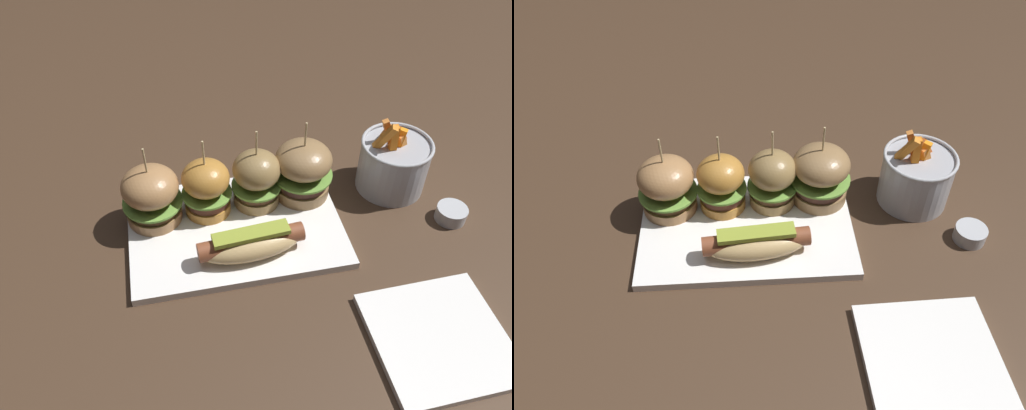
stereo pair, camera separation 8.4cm
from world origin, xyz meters
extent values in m
plane|color=#422D1E|center=(0.00, 0.00, 0.00)|extent=(3.00, 3.00, 0.00)
cube|color=white|center=(0.00, 0.00, 0.01)|extent=(0.35, 0.24, 0.01)
ellipsoid|color=tan|center=(0.01, -0.06, 0.03)|extent=(0.16, 0.07, 0.04)
cylinder|color=brown|center=(0.01, -0.06, 0.04)|extent=(0.17, 0.04, 0.03)
cube|color=olive|center=(0.01, -0.06, 0.06)|extent=(0.12, 0.04, 0.01)
cylinder|color=#A57648|center=(-0.13, 0.05, 0.02)|extent=(0.09, 0.09, 0.02)
cylinder|color=#452F19|center=(-0.13, 0.05, 0.04)|extent=(0.08, 0.08, 0.01)
cylinder|color=#6B9E3D|center=(-0.13, 0.05, 0.05)|extent=(0.10, 0.10, 0.00)
ellipsoid|color=#A57648|center=(-0.13, 0.05, 0.08)|extent=(0.09, 0.09, 0.06)
cylinder|color=tan|center=(-0.13, 0.05, 0.13)|extent=(0.00, 0.00, 0.06)
cylinder|color=#B67931|center=(-0.04, 0.05, 0.02)|extent=(0.08, 0.08, 0.02)
cylinder|color=#572E21|center=(-0.04, 0.05, 0.04)|extent=(0.07, 0.07, 0.02)
cylinder|color=#6B9E3D|center=(-0.04, 0.05, 0.05)|extent=(0.08, 0.08, 0.00)
ellipsoid|color=#B67931|center=(-0.04, 0.05, 0.08)|extent=(0.08, 0.08, 0.06)
cylinder|color=tan|center=(-0.04, 0.05, 0.13)|extent=(0.00, 0.00, 0.06)
cylinder|color=olive|center=(0.05, 0.05, 0.02)|extent=(0.08, 0.08, 0.02)
cylinder|color=#523623|center=(0.05, 0.05, 0.04)|extent=(0.07, 0.07, 0.01)
cylinder|color=#6B9E3D|center=(0.05, 0.05, 0.05)|extent=(0.08, 0.08, 0.00)
ellipsoid|color=olive|center=(0.05, 0.05, 0.08)|extent=(0.08, 0.08, 0.06)
cylinder|color=tan|center=(0.05, 0.05, 0.13)|extent=(0.00, 0.00, 0.06)
cylinder|color=olive|center=(0.13, 0.06, 0.02)|extent=(0.09, 0.09, 0.02)
cylinder|color=#4A2C24|center=(0.13, 0.06, 0.05)|extent=(0.09, 0.09, 0.02)
cylinder|color=#6B9E3D|center=(0.13, 0.06, 0.06)|extent=(0.10, 0.10, 0.00)
ellipsoid|color=olive|center=(0.13, 0.06, 0.09)|extent=(0.10, 0.10, 0.06)
cylinder|color=tan|center=(0.13, 0.06, 0.13)|extent=(0.00, 0.00, 0.06)
cylinder|color=#A8AAB2|center=(0.29, 0.06, 0.05)|extent=(0.12, 0.12, 0.09)
torus|color=#B7BABF|center=(0.29, 0.06, 0.09)|extent=(0.12, 0.12, 0.01)
cube|color=orange|center=(0.29, 0.05, 0.08)|extent=(0.04, 0.02, 0.05)
cube|color=#CC6025|center=(0.31, 0.07, 0.08)|extent=(0.04, 0.03, 0.06)
cube|color=orange|center=(0.30, 0.06, 0.08)|extent=(0.03, 0.02, 0.06)
cube|color=orange|center=(0.28, 0.05, 0.10)|extent=(0.02, 0.02, 0.08)
cube|color=orange|center=(0.28, 0.07, 0.10)|extent=(0.04, 0.01, 0.08)
cube|color=orange|center=(0.26, 0.06, 0.10)|extent=(0.04, 0.04, 0.09)
cube|color=orange|center=(0.29, 0.06, 0.09)|extent=(0.03, 0.02, 0.07)
cube|color=#CC6919|center=(0.28, 0.08, 0.09)|extent=(0.02, 0.04, 0.07)
cylinder|color=#B7BABF|center=(0.36, -0.05, 0.01)|extent=(0.05, 0.05, 0.02)
cylinder|color=beige|center=(0.36, -0.05, 0.02)|extent=(0.04, 0.04, 0.00)
cube|color=white|center=(0.24, -0.26, 0.01)|extent=(0.19, 0.19, 0.01)
camera|label=1|loc=(-0.09, -0.59, 0.64)|focal=36.74mm
camera|label=2|loc=(0.00, -0.60, 0.64)|focal=36.74mm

